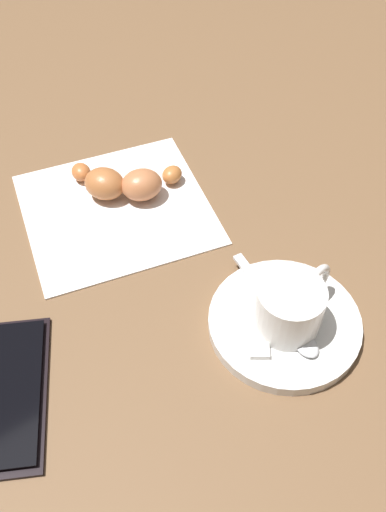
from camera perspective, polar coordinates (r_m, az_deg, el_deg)
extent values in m
plane|color=brown|center=(0.55, -1.49, -1.71)|extent=(1.80, 1.80, 0.00)
cylinder|color=silver|center=(0.52, 9.14, -6.66)|extent=(0.14, 0.14, 0.01)
cylinder|color=silver|center=(0.49, 9.61, -5.17)|extent=(0.06, 0.06, 0.05)
cylinder|color=#40230F|center=(0.49, 9.62, -5.09)|extent=(0.05, 0.05, 0.00)
torus|color=silver|center=(0.51, 12.15, -2.66)|extent=(0.01, 0.04, 0.04)
cube|color=silver|center=(0.53, 7.22, -3.64)|extent=(0.10, 0.02, 0.00)
ellipsoid|color=silver|center=(0.50, 11.23, -8.69)|extent=(0.03, 0.02, 0.01)
cube|color=white|center=(0.51, 6.51, -6.66)|extent=(0.07, 0.05, 0.01)
cube|color=white|center=(0.61, -7.70, 4.76)|extent=(0.22, 0.23, 0.00)
ellipsoid|color=#BA6634|center=(0.65, -11.16, 8.27)|extent=(0.03, 0.02, 0.02)
ellipsoid|color=#AB6436|center=(0.62, -8.86, 7.19)|extent=(0.06, 0.06, 0.03)
ellipsoid|color=#B56D43|center=(0.61, -5.18, 7.14)|extent=(0.05, 0.05, 0.03)
ellipsoid|color=#B66B35|center=(0.63, -2.12, 8.17)|extent=(0.03, 0.03, 0.02)
cube|color=black|center=(0.51, -18.51, -12.94)|extent=(0.16, 0.13, 0.01)
cube|color=black|center=(0.50, -18.64, -12.71)|extent=(0.14, 0.12, 0.00)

